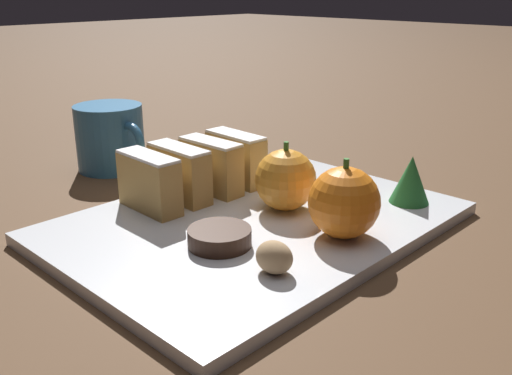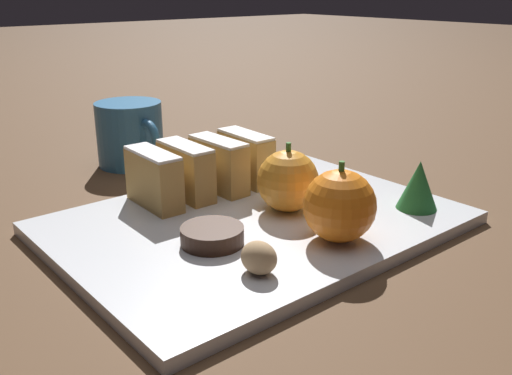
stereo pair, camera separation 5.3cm
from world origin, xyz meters
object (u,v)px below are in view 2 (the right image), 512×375
Objects in this scene: coffee_mug at (131,134)px; chocolate_cookie at (212,235)px; orange_near at (340,206)px; walnut at (259,258)px; orange_far at (288,181)px.

chocolate_cookie is at bearing -14.92° from coffee_mug.
walnut is (0.00, -0.09, -0.02)m from orange_near.
orange_near is 0.08m from orange_far.
chocolate_cookie is at bearing -125.45° from orange_near.
orange_near reaches higher than coffee_mug.
walnut is 0.28× the size of coffee_mug.
chocolate_cookie is (0.02, -0.10, -0.02)m from orange_far.
orange_near is 0.11m from chocolate_cookie.
coffee_mug is at bearing 167.32° from walnut.
orange_far is at bearing 5.67° from coffee_mug.
chocolate_cookie is (-0.06, -0.09, -0.02)m from orange_near.
coffee_mug is at bearing 165.08° from chocolate_cookie.
walnut is at bearing -2.63° from chocolate_cookie.
walnut is 0.36m from coffee_mug.
coffee_mug is (-0.35, -0.01, -0.00)m from orange_near.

